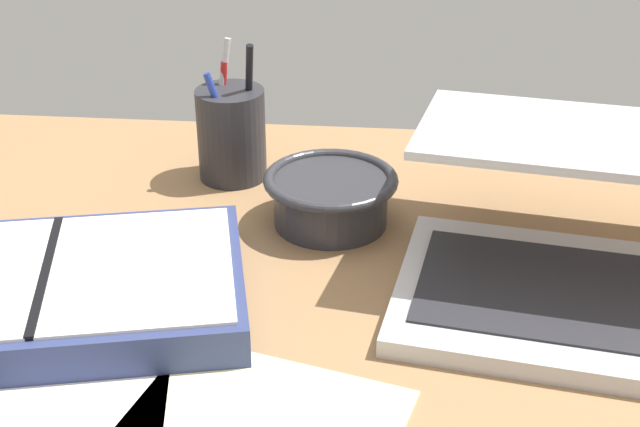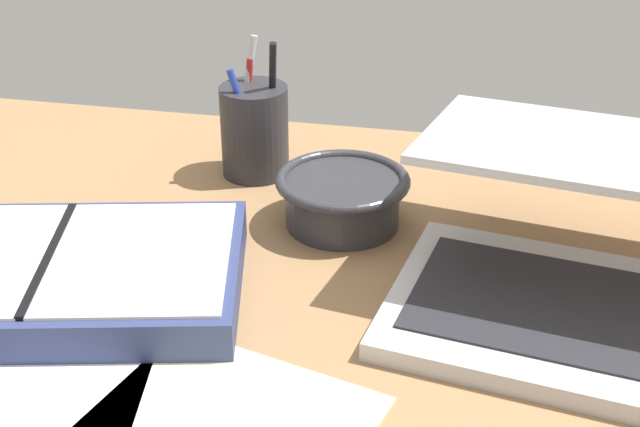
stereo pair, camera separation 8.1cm
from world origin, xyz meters
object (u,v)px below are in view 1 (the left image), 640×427
Objects in this scene: laptop at (584,243)px; bowl at (331,196)px; planner at (49,292)px; pen_cup at (231,133)px.

laptop is 26.34cm from bowl.
bowl is at bearing 164.30° from laptop.
laptop is 0.96× the size of planner.
pen_cup is 0.42× the size of planner.
pen_cup is at bearing 140.19° from bowl.
bowl is at bearing 25.15° from planner.
pen_cup is at bearing 55.41° from planner.
laptop is 2.27× the size of pen_cup.
pen_cup is at bearing 158.65° from laptop.
pen_cup is (-36.08, 21.23, 0.29)cm from laptop.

